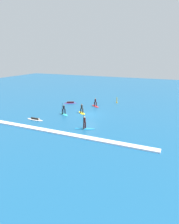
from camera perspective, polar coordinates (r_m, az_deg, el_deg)
ground_plane at (r=35.44m, az=0.00°, el=-0.78°), size 120.00×120.00×0.00m
surfer_on_white_board at (r=33.80m, az=-15.23°, el=-2.00°), size 3.12×0.80×0.38m
surfer_on_teal_board at (r=35.79m, az=-7.32°, el=0.18°), size 2.40×1.90×2.07m
surfer_on_yellow_board at (r=36.24m, az=-2.21°, el=0.42°), size 2.31×2.18×1.73m
surfer_on_red_board at (r=41.01m, az=1.67°, el=2.17°), size 2.43×2.18×1.72m
surfer_on_blue_board at (r=28.67m, az=-1.41°, el=-3.99°), size 3.08×1.67×2.27m
surfer_on_purple_board at (r=43.82m, az=-5.52°, el=2.69°), size 2.64×1.97×0.42m
marker_buoy at (r=44.35m, az=7.79°, el=2.96°), size 0.37×0.37×1.38m
wave_crest at (r=27.45m, az=-8.31°, el=-5.92°), size 25.83×0.90×0.18m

